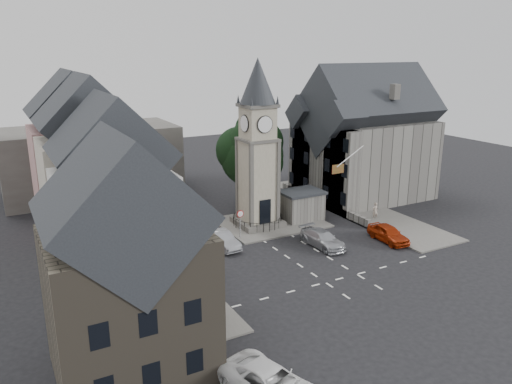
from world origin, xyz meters
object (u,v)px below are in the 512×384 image
clock_tower (258,145)px  car_east_red (388,233)px  pedestrian (375,211)px  stone_shelter (301,205)px  car_west_blue (194,270)px

clock_tower → car_east_red: 14.63m
pedestrian → stone_shelter: bearing=-25.5°
car_east_red → pedestrian: (3.00, 5.23, 0.16)m
car_west_blue → stone_shelter: bearing=-23.0°
stone_shelter → pedestrian: 7.65m
pedestrian → clock_tower: bearing=-16.8°
stone_shelter → car_east_red: bearing=-67.4°
pedestrian → car_west_blue: bearing=13.2°
stone_shelter → pedestrian: (6.70, -3.64, -0.62)m
clock_tower → stone_shelter: 8.15m
clock_tower → car_east_red: clock_tower is taller
clock_tower → pedestrian: 14.18m
stone_shelter → car_east_red: (3.70, -8.87, -0.78)m
clock_tower → stone_shelter: (4.80, -0.49, -6.57)m
clock_tower → car_east_red: (8.50, -9.37, -7.35)m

